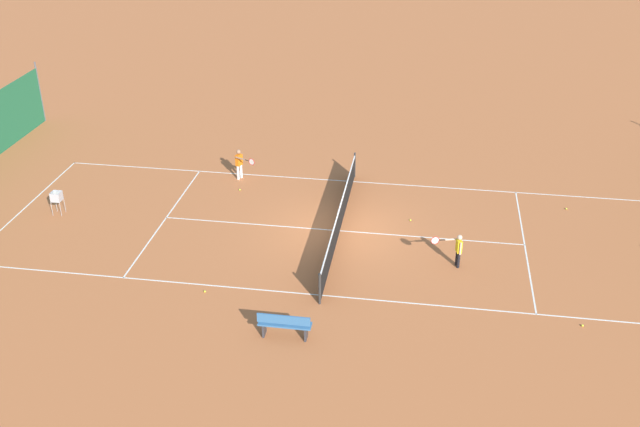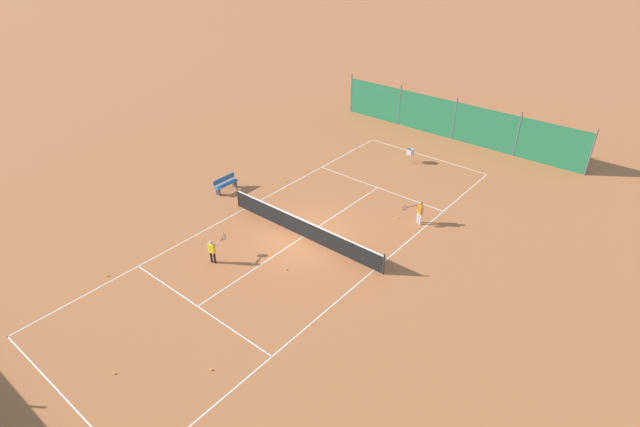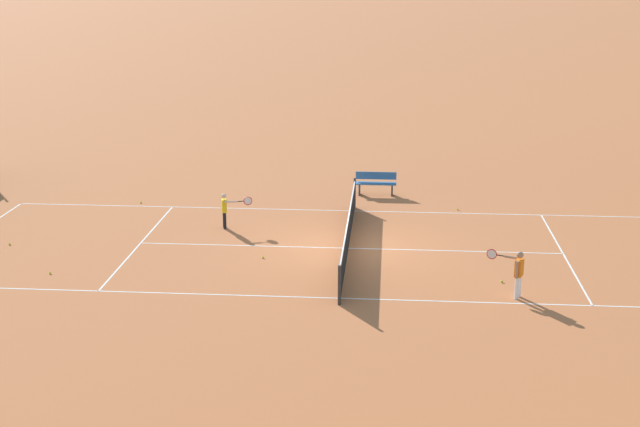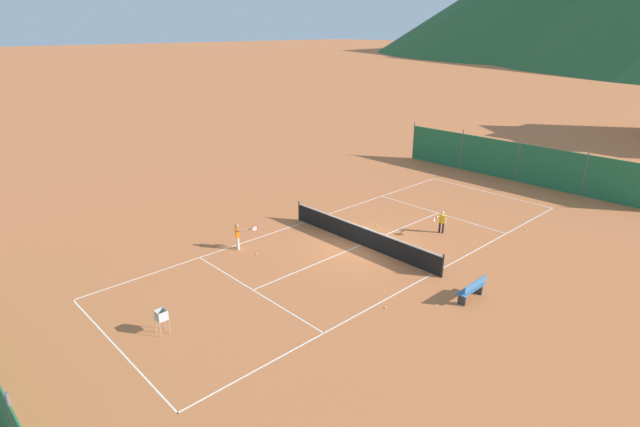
{
  "view_description": "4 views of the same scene",
  "coord_description": "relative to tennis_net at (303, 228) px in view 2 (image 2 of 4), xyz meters",
  "views": [
    {
      "loc": [
        22.94,
        2.89,
        12.94
      ],
      "look_at": [
        1.47,
        -0.47,
        1.42
      ],
      "focal_mm": 42.0,
      "sensor_mm": 36.0,
      "label": 1
    },
    {
      "loc": [
        -13.24,
        14.86,
        13.45
      ],
      "look_at": [
        -0.52,
        -0.62,
        1.21
      ],
      "focal_mm": 28.0,
      "sensor_mm": 36.0,
      "label": 2
    },
    {
      "loc": [
        -25.55,
        -1.19,
        8.53
      ],
      "look_at": [
        0.35,
        0.88,
        0.97
      ],
      "focal_mm": 50.0,
      "sensor_mm": 36.0,
      "label": 3
    },
    {
      "loc": [
        14.6,
        -16.45,
        9.84
      ],
      "look_at": [
        -1.84,
        -1.0,
        1.37
      ],
      "focal_mm": 28.0,
      "sensor_mm": 36.0,
      "label": 4
    }
  ],
  "objects": [
    {
      "name": "ground_plane",
      "position": [
        0.0,
        0.0,
        -0.5
      ],
      "size": [
        600.0,
        600.0,
        0.0
      ],
      "primitive_type": "plane",
      "color": "#BC6638"
    },
    {
      "name": "court_line_markings",
      "position": [
        0.0,
        0.0,
        -0.5
      ],
      "size": [
        8.25,
        23.85,
        0.01
      ],
      "color": "white",
      "rests_on": "ground"
    },
    {
      "name": "tennis_net",
      "position": [
        0.0,
        0.0,
        0.0
      ],
      "size": [
        9.18,
        0.08,
        1.06
      ],
      "color": "#2D2D2D",
      "rests_on": "ground"
    },
    {
      "name": "windscreen_fence_near",
      "position": [
        -0.0,
        -15.5,
        0.81
      ],
      "size": [
        17.28,
        0.08,
        2.9
      ],
      "color": "#236B42",
      "rests_on": "ground"
    },
    {
      "name": "player_far_service",
      "position": [
        1.75,
        4.05,
        0.18
      ],
      "size": [
        0.38,
        1.02,
        1.16
      ],
      "color": "black",
      "rests_on": "ground"
    },
    {
      "name": "player_near_service",
      "position": [
        -3.66,
        -4.53,
        0.23
      ],
      "size": [
        0.78,
        0.92,
        1.26
      ],
      "color": "white",
      "rests_on": "ground"
    },
    {
      "name": "tennis_ball_alley_right",
      "position": [
        4.51,
        7.65,
        -0.47
      ],
      "size": [
        0.07,
        0.07,
        0.07
      ],
      "primitive_type": "sphere",
      "color": "#CCE033",
      "rests_on": "ground"
    },
    {
      "name": "tennis_ball_service_box",
      "position": [
        -2.6,
        -4.3,
        -0.47
      ],
      "size": [
        0.07,
        0.07,
        0.07
      ],
      "primitive_type": "sphere",
      "color": "#CCE033",
      "rests_on": "ground"
    },
    {
      "name": "tennis_ball_far_corner",
      "position": [
        -0.51,
        10.35,
        -0.47
      ],
      "size": [
        0.07,
        0.07,
        0.07
      ],
      "primitive_type": "sphere",
      "color": "#CCE033",
      "rests_on": "ground"
    },
    {
      "name": "tennis_ball_alley_left",
      "position": [
        -2.92,
        8.16,
        -0.47
      ],
      "size": [
        0.07,
        0.07,
        0.07
      ],
      "primitive_type": "sphere",
      "color": "#CCE033",
      "rests_on": "ground"
    },
    {
      "name": "tennis_ball_mid_court",
      "position": [
        -1.11,
        2.44,
        -0.47
      ],
      "size": [
        0.07,
        0.07,
        0.07
      ],
      "primitive_type": "sphere",
      "color": "#CCE033",
      "rests_on": "ground"
    },
    {
      "name": "tennis_ball_near_corner",
      "position": [
        4.5,
        -3.59,
        -0.47
      ],
      "size": [
        0.07,
        0.07,
        0.07
      ],
      "primitive_type": "sphere",
      "color": "#CCE033",
      "rests_on": "ground"
    },
    {
      "name": "ball_hopper",
      "position": [
        0.32,
        -10.4,
        0.16
      ],
      "size": [
        0.36,
        0.36,
        0.89
      ],
      "color": "#B7B7BC",
      "rests_on": "ground"
    },
    {
      "name": "courtside_bench",
      "position": [
        6.34,
        -0.71,
        -0.05
      ],
      "size": [
        0.36,
        1.5,
        0.84
      ],
      "color": "#336699",
      "rests_on": "ground"
    }
  ]
}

